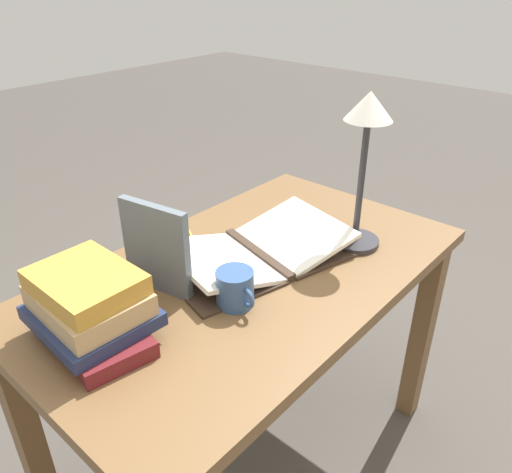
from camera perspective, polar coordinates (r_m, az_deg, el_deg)
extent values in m
plane|color=#47423D|center=(1.83, -0.63, -23.92)|extent=(12.00, 12.00, 0.00)
cube|color=brown|center=(1.32, -0.80, -4.44)|extent=(1.18, 0.69, 0.03)
cube|color=brown|center=(2.03, 3.33, -3.88)|extent=(0.06, 0.06, 0.71)
cube|color=brown|center=(1.54, -24.47, -20.28)|extent=(0.06, 0.06, 0.71)
cube|color=brown|center=(1.81, 18.41, -10.42)|extent=(0.06, 0.06, 0.71)
cube|color=#38281E|center=(1.36, 0.27, -1.99)|extent=(0.10, 0.30, 0.02)
cube|color=#38281E|center=(1.43, 4.73, -0.60)|extent=(0.32, 0.36, 0.01)
cube|color=#38281E|center=(1.30, -4.66, -3.97)|extent=(0.32, 0.36, 0.01)
cube|color=white|center=(1.42, 4.46, 0.31)|extent=(0.29, 0.34, 0.07)
cube|color=white|center=(1.29, -4.32, -2.75)|extent=(0.29, 0.34, 0.07)
cube|color=maroon|center=(1.14, -17.96, -9.95)|extent=(0.21, 0.32, 0.04)
cube|color=#1E284C|center=(1.12, -18.23, -8.58)|extent=(0.22, 0.26, 0.03)
cube|color=tan|center=(1.10, -18.54, -6.92)|extent=(0.19, 0.24, 0.05)
cube|color=#BC8933|center=(1.07, -18.93, -4.92)|extent=(0.17, 0.22, 0.04)
cube|color=slate|center=(1.20, -11.35, -1.35)|extent=(0.05, 0.19, 0.23)
cylinder|color=#2D2D33|center=(1.45, 11.20, -0.53)|extent=(0.14, 0.14, 0.02)
cylinder|color=#2D2D33|center=(1.37, 11.91, 5.98)|extent=(0.02, 0.02, 0.34)
cone|color=silver|center=(1.31, 12.85, 14.37)|extent=(0.12, 0.12, 0.07)
cylinder|color=#335184|center=(1.17, -2.43, -5.91)|extent=(0.09, 0.09, 0.09)
torus|color=#335184|center=(1.13, -0.99, -7.07)|extent=(0.02, 0.05, 0.05)
cylinder|color=gold|center=(1.47, -7.31, -0.09)|extent=(0.09, 0.15, 0.01)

